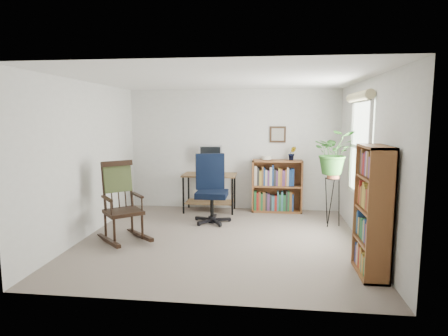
# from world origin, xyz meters

# --- Properties ---
(floor) EXTENTS (4.20, 4.00, 0.00)m
(floor) POSITION_xyz_m (0.00, 0.00, 0.00)
(floor) COLOR gray
(floor) RESTS_ON ground
(ceiling) EXTENTS (4.20, 4.00, 0.00)m
(ceiling) POSITION_xyz_m (0.00, 0.00, 2.40)
(ceiling) COLOR white
(ceiling) RESTS_ON ground
(wall_back) EXTENTS (4.20, 0.00, 2.40)m
(wall_back) POSITION_xyz_m (0.00, 2.00, 1.20)
(wall_back) COLOR silver
(wall_back) RESTS_ON ground
(wall_front) EXTENTS (4.20, 0.00, 2.40)m
(wall_front) POSITION_xyz_m (0.00, -2.00, 1.20)
(wall_front) COLOR silver
(wall_front) RESTS_ON ground
(wall_left) EXTENTS (0.00, 4.00, 2.40)m
(wall_left) POSITION_xyz_m (-2.10, 0.00, 1.20)
(wall_left) COLOR silver
(wall_left) RESTS_ON ground
(wall_right) EXTENTS (0.00, 4.00, 2.40)m
(wall_right) POSITION_xyz_m (2.10, 0.00, 1.20)
(wall_right) COLOR silver
(wall_right) RESTS_ON ground
(window) EXTENTS (0.12, 1.20, 1.50)m
(window) POSITION_xyz_m (2.06, 0.30, 1.40)
(window) COLOR silver
(window) RESTS_ON wall_right
(desk) EXTENTS (1.03, 0.57, 0.74)m
(desk) POSITION_xyz_m (-0.44, 1.70, 0.37)
(desk) COLOR brown
(desk) RESTS_ON floor
(monitor) EXTENTS (0.46, 0.16, 0.56)m
(monitor) POSITION_xyz_m (-0.44, 1.84, 1.02)
(monitor) COLOR silver
(monitor) RESTS_ON desk
(keyboard) EXTENTS (0.40, 0.15, 0.02)m
(keyboard) POSITION_xyz_m (-0.44, 1.58, 0.76)
(keyboard) COLOR black
(keyboard) RESTS_ON desk
(office_chair) EXTENTS (0.83, 0.83, 1.23)m
(office_chair) POSITION_xyz_m (-0.27, 0.90, 0.61)
(office_chair) COLOR black
(office_chair) RESTS_ON floor
(rocking_chair) EXTENTS (1.16, 1.21, 1.22)m
(rocking_chair) POSITION_xyz_m (-1.45, -0.21, 0.61)
(rocking_chair) COLOR black
(rocking_chair) RESTS_ON floor
(low_bookshelf) EXTENTS (0.97, 0.32, 1.03)m
(low_bookshelf) POSITION_xyz_m (0.88, 1.82, 0.51)
(low_bookshelf) COLOR brown
(low_bookshelf) RESTS_ON floor
(tall_bookshelf) EXTENTS (0.29, 0.67, 1.54)m
(tall_bookshelf) POSITION_xyz_m (1.92, -1.05, 0.77)
(tall_bookshelf) COLOR brown
(tall_bookshelf) RESTS_ON floor
(plant_stand) EXTENTS (0.34, 0.34, 0.97)m
(plant_stand) POSITION_xyz_m (1.80, 0.96, 0.48)
(plant_stand) COLOR black
(plant_stand) RESTS_ON floor
(spider_plant) EXTENTS (1.69, 1.88, 1.46)m
(spider_plant) POSITION_xyz_m (1.80, 0.96, 1.63)
(spider_plant) COLOR #2A6021
(spider_plant) RESTS_ON plant_stand
(potted_plant_small) EXTENTS (0.13, 0.24, 0.11)m
(potted_plant_small) POSITION_xyz_m (1.16, 1.83, 1.08)
(potted_plant_small) COLOR #2A6021
(potted_plant_small) RESTS_ON low_bookshelf
(framed_picture) EXTENTS (0.32, 0.04, 0.32)m
(framed_picture) POSITION_xyz_m (0.88, 1.97, 1.52)
(framed_picture) COLOR black
(framed_picture) RESTS_ON wall_back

